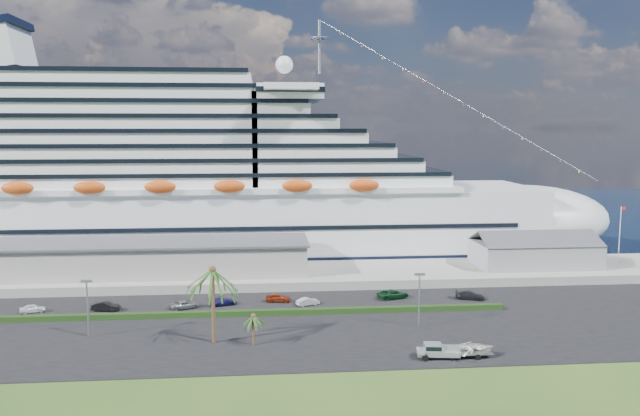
{
  "coord_description": "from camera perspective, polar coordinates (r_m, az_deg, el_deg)",
  "views": [
    {
      "loc": [
        -2.7,
        -80.53,
        29.67
      ],
      "look_at": [
        7.12,
        30.0,
        15.45
      ],
      "focal_mm": 35.0,
      "sensor_mm": 36.0,
      "label": 1
    }
  ],
  "objects": [
    {
      "name": "ground",
      "position": [
        85.87,
        -3.04,
        -12.92
      ],
      "size": [
        420.0,
        420.0,
        0.0
      ],
      "primitive_type": "plane",
      "color": "#29501A",
      "rests_on": "ground"
    },
    {
      "name": "asphalt_lot",
      "position": [
        96.24,
        -3.28,
        -10.63
      ],
      "size": [
        140.0,
        38.0,
        0.12
      ],
      "primitive_type": "cube",
      "color": "black",
      "rests_on": "ground"
    },
    {
      "name": "wharf",
      "position": [
        123.95,
        -3.71,
        -6.13
      ],
      "size": [
        240.0,
        20.0,
        1.8
      ],
      "primitive_type": "cube",
      "color": "gray",
      "rests_on": "ground"
    },
    {
      "name": "water",
      "position": [
        212.63,
        -4.3,
        -0.74
      ],
      "size": [
        420.0,
        160.0,
        0.02
      ],
      "primitive_type": "cube",
      "color": "black",
      "rests_on": "ground"
    },
    {
      "name": "cruise_ship",
      "position": [
        146.33,
        -12.46,
        2.04
      ],
      "size": [
        191.0,
        38.0,
        54.0
      ],
      "color": "silver",
      "rests_on": "ground"
    },
    {
      "name": "terminal_building",
      "position": [
        125.04,
        -15.29,
        -4.33
      ],
      "size": [
        61.0,
        15.0,
        6.3
      ],
      "color": "gray",
      "rests_on": "wharf"
    },
    {
      "name": "port_shed",
      "position": [
        134.75,
        19.02,
        -3.91
      ],
      "size": [
        24.0,
        12.31,
        7.37
      ],
      "color": "gray",
      "rests_on": "wharf"
    },
    {
      "name": "flagpole",
      "position": [
        142.4,
        25.74,
        -2.07
      ],
      "size": [
        1.08,
        0.16,
        12.0
      ],
      "color": "silver",
      "rests_on": "wharf"
    },
    {
      "name": "hedge",
      "position": [
        100.96,
        -7.98,
        -9.52
      ],
      "size": [
        88.0,
        1.1,
        0.9
      ],
      "primitive_type": "cube",
      "color": "#193311",
      "rests_on": "asphalt_lot"
    },
    {
      "name": "lamp_post_left",
      "position": [
        95.24,
        -20.5,
        -7.97
      ],
      "size": [
        1.6,
        0.35,
        8.27
      ],
      "color": "gray",
      "rests_on": "asphalt_lot"
    },
    {
      "name": "lamp_post_right",
      "position": [
        94.58,
        9.07,
        -7.7
      ],
      "size": [
        1.6,
        0.35,
        8.27
      ],
      "color": "gray",
      "rests_on": "asphalt_lot"
    },
    {
      "name": "palm_tall",
      "position": [
        87.28,
        -9.79,
        -6.37
      ],
      "size": [
        8.82,
        8.82,
        11.13
      ],
      "color": "#47301E",
      "rests_on": "ground"
    },
    {
      "name": "palm_short",
      "position": [
        87.03,
        -6.12,
        -10.13
      ],
      "size": [
        3.53,
        3.53,
        4.56
      ],
      "color": "#47301E",
      "rests_on": "ground"
    },
    {
      "name": "parked_car_0",
      "position": [
        111.91,
        -24.78,
        -8.34
      ],
      "size": [
        4.19,
        2.58,
        1.33
      ],
      "primitive_type": "imported",
      "rotation": [
        0.0,
        0.0,
        1.85
      ],
      "color": "white",
      "rests_on": "asphalt_lot"
    },
    {
      "name": "parked_car_1",
      "position": [
        108.48,
        -18.98,
        -8.5
      ],
      "size": [
        4.75,
        2.33,
        1.5
      ],
      "primitive_type": "imported",
      "rotation": [
        0.0,
        0.0,
        1.4
      ],
      "color": "black",
      "rests_on": "asphalt_lot"
    },
    {
      "name": "parked_car_2",
      "position": [
        106.43,
        -12.27,
        -8.62
      ],
      "size": [
        5.15,
        3.85,
        1.3
      ],
      "primitive_type": "imported",
      "rotation": [
        0.0,
        0.0,
        1.98
      ],
      "color": "gray",
      "rests_on": "asphalt_lot"
    },
    {
      "name": "parked_car_3",
      "position": [
        107.07,
        -8.9,
        -8.43
      ],
      "size": [
        4.99,
        3.28,
        1.34
      ],
      "primitive_type": "imported",
      "rotation": [
        0.0,
        0.0,
        1.9
      ],
      "color": "#151448",
      "rests_on": "asphalt_lot"
    },
    {
      "name": "parked_car_4",
      "position": [
        107.97,
        -3.86,
        -8.19
      ],
      "size": [
        4.49,
        2.29,
        1.46
      ],
      "primitive_type": "imported",
      "rotation": [
        0.0,
        0.0,
        1.44
      ],
      "color": "maroon",
      "rests_on": "asphalt_lot"
    },
    {
      "name": "parked_car_5",
      "position": [
        105.85,
        -1.12,
        -8.55
      ],
      "size": [
        4.13,
        2.64,
        1.29
      ],
      "primitive_type": "imported",
      "rotation": [
        0.0,
        0.0,
        1.93
      ],
      "color": "silver",
      "rests_on": "asphalt_lot"
    },
    {
      "name": "parked_car_6",
      "position": [
        110.72,
        6.7,
        -7.81
      ],
      "size": [
        6.07,
        4.06,
        1.55
      ],
      "primitive_type": "imported",
      "rotation": [
        0.0,
        0.0,
        1.86
      ],
      "color": "#0E381B",
      "rests_on": "asphalt_lot"
    },
    {
      "name": "parked_car_7",
      "position": [
        112.43,
        13.53,
        -7.76
      ],
      "size": [
        5.4,
        3.68,
        1.45
      ],
      "primitive_type": "imported",
      "rotation": [
        0.0,
        0.0,
        1.21
      ],
      "color": "black",
      "rests_on": "asphalt_lot"
    },
    {
      "name": "pickup_truck",
      "position": [
        84.0,
        10.67,
        -12.65
      ],
      "size": [
        5.72,
        2.71,
        1.94
      ],
      "color": "black",
      "rests_on": "asphalt_lot"
    },
    {
      "name": "boat_trailer",
      "position": [
        85.17,
        13.76,
        -12.34
      ],
      "size": [
        6.44,
        4.17,
        1.85
      ],
      "color": "gray",
      "rests_on": "asphalt_lot"
    }
  ]
}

